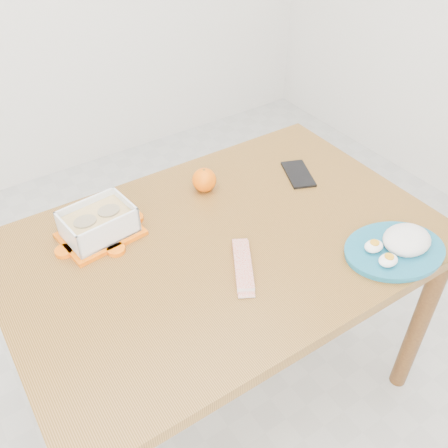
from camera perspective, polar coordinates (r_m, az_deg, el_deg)
ground at (r=2.06m, az=-0.42°, el=-16.80°), size 3.50×3.50×0.00m
dining_table at (r=1.53m, az=0.00°, el=-4.37°), size 1.28×0.86×0.75m
food_container at (r=1.49m, az=-14.14°, el=0.04°), size 0.24×0.19×0.09m
orange_fruit at (r=1.64m, az=-2.27°, el=5.05°), size 0.08×0.08×0.08m
rice_plate at (r=1.49m, az=19.36°, el=-2.30°), size 0.35×0.35×0.08m
candy_bar at (r=1.38m, az=2.19°, el=-4.75°), size 0.14×0.19×0.02m
smartphone at (r=1.74m, az=8.48°, el=5.68°), size 0.13×0.18×0.01m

